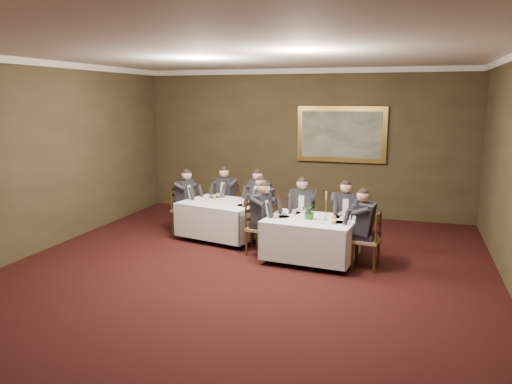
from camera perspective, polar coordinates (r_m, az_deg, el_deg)
The scene contains 28 objects.
ground at distance 7.83m, azimuth -2.61°, elevation -10.42°, with size 10.00×10.00×0.00m, color black.
ceiling at distance 7.34m, azimuth -2.85°, elevation 16.00°, with size 8.00×10.00×0.10m, color silver.
back_wall at distance 12.17m, azimuth 5.43°, elevation 5.62°, with size 8.00×0.10×3.50m, color #362E1B.
left_wall at distance 9.52m, azimuth -26.00°, elevation 3.17°, with size 0.10×10.00×3.50m, color #362E1B.
crown_molding at distance 7.33m, azimuth -2.84°, elevation 15.54°, with size 8.00×10.00×0.12m.
table_main at distance 8.77m, azimuth 6.29°, elevation -5.05°, with size 1.65×1.33×0.67m.
table_second at distance 10.11m, azimuth -3.86°, elevation -2.88°, with size 1.80×1.52×0.67m.
chair_main_backleft at distance 9.66m, azimuth 5.30°, elevation -4.57°, with size 0.45×0.43×1.00m.
diner_main_backleft at distance 9.59m, azimuth 5.31°, elevation -3.27°, with size 0.43×0.49×1.35m.
chair_main_backright at distance 9.45m, azimuth 10.05°, elevation -5.03°, with size 0.50×0.48×1.00m.
diner_main_backright at distance 9.38m, azimuth 10.10°, elevation -3.71°, with size 0.47×0.53×1.35m.
chair_main_endleft at distance 9.13m, azimuth 0.42°, elevation -5.42°, with size 0.51×0.52×1.00m.
diner_main_endleft at distance 9.07m, azimuth 0.48°, elevation -4.04°, with size 0.56×0.50×1.35m.
chair_main_endright at distance 8.60m, azimuth 12.50°, elevation -6.71°, with size 0.47×0.48×1.00m.
diner_main_endright at distance 8.54m, azimuth 12.49°, elevation -5.24°, with size 0.52×0.45×1.35m.
chair_sec_backleft at distance 11.02m, azimuth -3.29°, elevation -2.61°, with size 0.56×0.55×1.00m.
diner_sec_backleft at distance 10.96m, azimuth -3.34°, elevation -1.46°, with size 0.54×0.59×1.35m.
chair_sec_backright at distance 10.59m, azimuth 0.49°, elevation -3.15°, with size 0.57×0.56×1.00m.
diner_sec_backright at distance 10.53m, azimuth 0.45°, elevation -1.95°, with size 0.55×0.60×1.35m.
chair_sec_endright at distance 9.64m, azimuth 1.03°, elevation -4.55°, with size 0.49×0.51×1.00m.
diner_sec_endright at distance 9.59m, azimuth 0.98°, elevation -3.22°, with size 0.54×0.48×1.35m.
chair_sec_endleft at distance 10.72m, azimuth -8.23°, elevation -3.09°, with size 0.47×0.49×1.00m.
diner_sec_endleft at distance 10.66m, azimuth -8.21°, elevation -1.90°, with size 0.52×0.46×1.35m.
centerpiece at distance 8.62m, azimuth 6.19°, elevation -2.14°, with size 0.27×0.23×0.30m, color #2D5926.
candlestick at distance 8.59m, azimuth 7.98°, elevation -1.96°, with size 0.08×0.08×0.52m.
place_setting_table_main at distance 9.12m, azimuth 4.81°, elevation -2.16°, with size 0.33×0.31×0.14m.
place_setting_table_second at distance 10.54m, azimuth -4.45°, elevation -0.40°, with size 0.33×0.31×0.14m.
painting at distance 11.93m, azimuth 9.74°, elevation 6.50°, with size 2.08×0.09×1.30m.
Camera 1 is at (2.52, -6.86, 2.83)m, focal length 35.00 mm.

